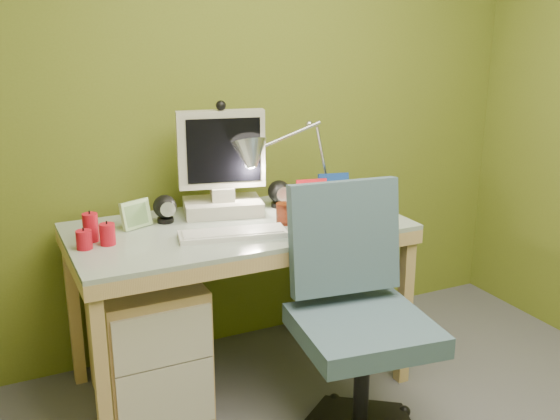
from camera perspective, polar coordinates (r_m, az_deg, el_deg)
name	(u,v)px	position (r m, az deg, el deg)	size (l,w,h in m)	color
wall_back	(225,105)	(3.11, -4.85, 9.10)	(3.20, 0.01, 2.40)	olive
desk	(240,305)	(2.92, -3.54, -8.27)	(1.41, 0.70, 0.75)	tan
monitor	(221,152)	(2.88, -5.13, 5.03)	(0.41, 0.23, 0.55)	beige
speaker_left	(165,209)	(2.83, -9.99, 0.11)	(0.10, 0.10, 0.12)	black
speaker_right	(279,194)	(3.01, -0.08, 1.44)	(0.11, 0.11, 0.13)	black
keyboard	(233,234)	(2.63, -4.15, -2.10)	(0.43, 0.14, 0.02)	silver
mousepad	(332,221)	(2.82, 4.56, -0.94)	(0.24, 0.17, 0.01)	#C13F1E
mouse	(332,217)	(2.82, 4.57, -0.61)	(0.12, 0.07, 0.04)	white
amber_tumbler	(284,214)	(2.77, 0.38, -0.32)	(0.07, 0.07, 0.09)	maroon
candle_cluster	(93,230)	(2.63, -16.01, -1.72)	(0.15, 0.13, 0.11)	red
photo_frame_red	(312,192)	(3.04, 2.79, 1.55)	(0.14, 0.02, 0.12)	red
photo_frame_blue	(334,186)	(3.14, 4.70, 2.05)	(0.15, 0.02, 0.13)	navy
photo_frame_green	(136,214)	(2.78, -12.45, -0.37)	(0.14, 0.02, 0.12)	#AFD995
desk_lamp	(312,143)	(3.06, 2.82, 5.87)	(0.53, 0.23, 0.56)	#B2B3B7
task_chair	(364,325)	(2.49, 7.32, -9.90)	(0.55, 0.55, 1.00)	#3F5968
radiator	(355,289)	(3.55, 6.53, -6.88)	(0.39, 0.15, 0.39)	silver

